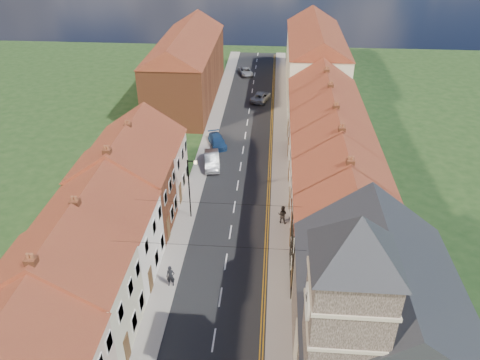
% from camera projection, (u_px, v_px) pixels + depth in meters
% --- Properties ---
extents(road, '(7.00, 90.00, 0.02)m').
position_uv_depth(road, '(241.00, 167.00, 52.14)').
color(road, black).
rests_on(road, ground).
extents(pavement_left, '(1.80, 90.00, 0.12)m').
position_uv_depth(pavement_left, '(201.00, 165.00, 52.41)').
color(pavement_left, gray).
rests_on(pavement_left, ground).
extents(pavement_right, '(1.80, 90.00, 0.12)m').
position_uv_depth(pavement_right, '(280.00, 168.00, 51.83)').
color(pavement_right, gray).
rests_on(pavement_right, ground).
extents(church, '(11.25, 14.25, 15.20)m').
position_uv_depth(church, '(373.00, 318.00, 25.73)').
color(church, '#2F2621').
rests_on(church, ground).
extents(cottage_r_tudor, '(8.30, 5.20, 9.00)m').
position_uv_depth(cottage_r_tudor, '(348.00, 234.00, 34.46)').
color(cottage_r_tudor, beige).
rests_on(cottage_r_tudor, ground).
extents(cottage_r_white_near, '(8.30, 6.00, 9.00)m').
position_uv_depth(cottage_r_white_near, '(341.00, 194.00, 39.06)').
color(cottage_r_white_near, brown).
rests_on(cottage_r_white_near, ground).
extents(cottage_r_cream_mid, '(8.30, 5.20, 9.00)m').
position_uv_depth(cottage_r_cream_mid, '(334.00, 163.00, 43.67)').
color(cottage_r_cream_mid, '#BBA594').
rests_on(cottage_r_cream_mid, ground).
extents(cottage_r_pink, '(8.30, 6.00, 9.00)m').
position_uv_depth(cottage_r_pink, '(329.00, 138.00, 48.28)').
color(cottage_r_pink, '#BBA594').
rests_on(cottage_r_pink, ground).
extents(cottage_r_white_far, '(8.30, 5.20, 9.00)m').
position_uv_depth(cottage_r_white_far, '(325.00, 117.00, 52.89)').
color(cottage_r_white_far, brown).
rests_on(cottage_r_white_far, ground).
extents(cottage_r_cream_far, '(8.30, 6.00, 9.00)m').
position_uv_depth(cottage_r_cream_far, '(322.00, 99.00, 57.50)').
color(cottage_r_cream_far, beige).
rests_on(cottage_r_cream_far, ground).
extents(cottage_l_cream, '(8.30, 6.30, 9.10)m').
position_uv_depth(cottage_l_cream, '(65.00, 288.00, 29.55)').
color(cottage_l_cream, beige).
rests_on(cottage_l_cream, ground).
extents(cottage_l_white, '(8.30, 6.90, 8.80)m').
position_uv_depth(cottage_l_white, '(99.00, 229.00, 35.09)').
color(cottage_l_white, white).
rests_on(cottage_l_white, ground).
extents(cottage_l_brick_mid, '(8.30, 5.70, 9.10)m').
position_uv_depth(cottage_l_brick_mid, '(122.00, 185.00, 40.22)').
color(cottage_l_brick_mid, brown).
rests_on(cottage_l_brick_mid, ground).
extents(cottage_l_pink, '(8.30, 6.30, 8.80)m').
position_uv_depth(cottage_l_pink, '(140.00, 155.00, 45.25)').
color(cottage_l_pink, '#BBA594').
rests_on(cottage_l_pink, ground).
extents(block_right_far, '(8.30, 24.20, 10.50)m').
position_uv_depth(block_right_far, '(315.00, 57.00, 70.14)').
color(block_right_far, beige).
rests_on(block_right_far, ground).
extents(block_left_far, '(8.30, 24.20, 10.50)m').
position_uv_depth(block_left_far, '(187.00, 64.00, 67.10)').
color(block_left_far, brown).
rests_on(block_left_far, ground).
extents(lamppost, '(0.88, 0.15, 6.00)m').
position_uv_depth(lamppost, '(190.00, 185.00, 42.03)').
color(lamppost, black).
rests_on(lamppost, pavement_left).
extents(car_mid, '(2.30, 4.76, 1.50)m').
position_uv_depth(car_mid, '(212.00, 160.00, 51.87)').
color(car_mid, gray).
rests_on(car_mid, ground).
extents(car_far, '(3.01, 4.51, 1.21)m').
position_uv_depth(car_far, '(217.00, 141.00, 56.30)').
color(car_far, navy).
rests_on(car_far, ground).
extents(car_distant, '(2.99, 4.55, 1.16)m').
position_uv_depth(car_distant, '(246.00, 72.00, 78.93)').
color(car_distant, '#A2A4AA').
rests_on(car_distant, ground).
extents(pedestrian_left, '(0.69, 0.48, 1.80)m').
position_uv_depth(pedestrian_left, '(171.00, 276.00, 35.55)').
color(pedestrian_left, black).
rests_on(pedestrian_left, pavement_left).
extents(pedestrian_right, '(1.00, 0.87, 1.78)m').
position_uv_depth(pedestrian_right, '(282.00, 214.00, 42.51)').
color(pedestrian_right, black).
rests_on(pedestrian_right, pavement_right).
extents(car_distant_b, '(3.30, 5.08, 1.30)m').
position_uv_depth(car_distant_b, '(261.00, 97.00, 68.79)').
color(car_distant_b, '#96999D').
rests_on(car_distant_b, ground).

